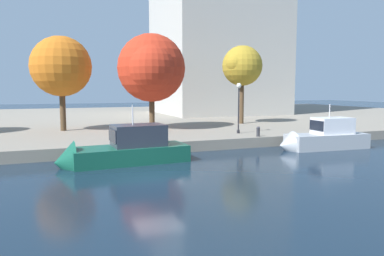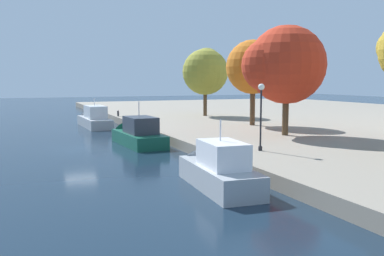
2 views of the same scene
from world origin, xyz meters
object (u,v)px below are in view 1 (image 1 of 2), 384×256
at_px(motor_yacht_1, 122,153).
at_px(tree_2, 242,65).
at_px(motor_yacht_2, 322,140).
at_px(mooring_bollard_1, 258,131).
at_px(lamp_post, 239,101).
at_px(tree_3, 59,67).
at_px(tree_0, 151,67).

bearing_deg(motor_yacht_1, tree_2, -143.41).
bearing_deg(tree_2, motor_yacht_1, -140.12).
height_order(motor_yacht_2, mooring_bollard_1, motor_yacht_2).
height_order(lamp_post, tree_2, tree_2).
xyz_separation_m(tree_2, tree_3, (-19.66, -0.35, -0.69)).
distance_m(motor_yacht_2, mooring_bollard_1, 5.10).
bearing_deg(tree_0, motor_yacht_2, -46.01).
height_order(motor_yacht_1, lamp_post, lamp_post).
xyz_separation_m(motor_yacht_1, tree_0, (5.06, 11.41, 6.19)).
distance_m(tree_0, tree_3, 8.56).
height_order(tree_2, tree_3, tree_3).
distance_m(motor_yacht_1, mooring_bollard_1, 12.35).
distance_m(mooring_bollard_1, tree_2, 13.22).
distance_m(mooring_bollard_1, tree_0, 12.32).
xyz_separation_m(motor_yacht_1, tree_3, (-3.28, 13.33, 6.15)).
xyz_separation_m(lamp_post, tree_0, (-6.45, 5.91, 3.14)).
bearing_deg(mooring_bollard_1, tree_0, 129.14).
distance_m(mooring_bollard_1, tree_3, 19.31).
height_order(tree_0, tree_2, tree_0).
bearing_deg(motor_yacht_2, tree_0, -42.27).
bearing_deg(motor_yacht_2, lamp_post, -46.55).
distance_m(motor_yacht_1, lamp_post, 13.12).
bearing_deg(lamp_post, tree_3, 152.10).
distance_m(motor_yacht_1, tree_3, 15.04).
bearing_deg(tree_0, motor_yacht_1, -113.92).
xyz_separation_m(motor_yacht_2, mooring_bollard_1, (-4.13, 2.94, 0.55)).
distance_m(motor_yacht_1, motor_yacht_2, 16.12).
bearing_deg(tree_0, mooring_bollard_1, -50.86).
relative_size(motor_yacht_1, tree_2, 0.96).
relative_size(motor_yacht_1, tree_3, 0.96).
height_order(motor_yacht_2, tree_0, tree_0).
bearing_deg(tree_3, motor_yacht_2, -34.59).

